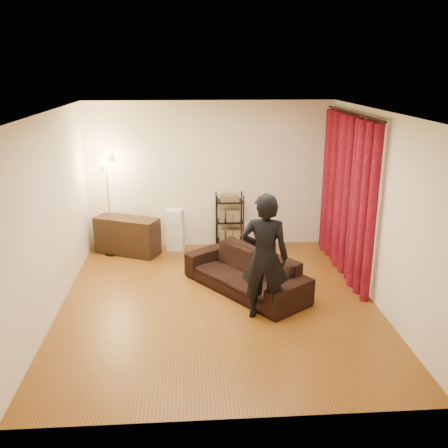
{
  "coord_description": "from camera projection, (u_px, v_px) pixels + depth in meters",
  "views": [
    {
      "loc": [
        -0.38,
        -6.52,
        3.26
      ],
      "look_at": [
        0.1,
        0.3,
        1.1
      ],
      "focal_mm": 40.0,
      "sensor_mm": 36.0,
      "label": 1
    }
  ],
  "objects": [
    {
      "name": "curtain",
      "position": [
        346.0,
        196.0,
        8.04
      ],
      "size": [
        0.22,
        2.65,
        2.55
      ],
      "primitive_type": null,
      "color": "maroon",
      "rests_on": "ground"
    },
    {
      "name": "person",
      "position": [
        265.0,
        257.0,
        6.56
      ],
      "size": [
        0.72,
        0.57,
        1.74
      ],
      "primitive_type": "imported",
      "rotation": [
        0.0,
        0.0,
        2.88
      ],
      "color": "black",
      "rests_on": "ground"
    },
    {
      "name": "storage_boxes",
      "position": [
        175.0,
        230.0,
        9.2
      ],
      "size": [
        0.35,
        0.3,
        0.78
      ],
      "primitive_type": null,
      "rotation": [
        0.0,
        0.0,
        -0.17
      ],
      "color": "silver",
      "rests_on": "ground"
    },
    {
      "name": "wire_shelf",
      "position": [
        230.0,
        221.0,
        9.24
      ],
      "size": [
        0.54,
        0.44,
        1.06
      ],
      "primitive_type": null,
      "rotation": [
        0.0,
        0.0,
        0.23
      ],
      "color": "black",
      "rests_on": "ground"
    },
    {
      "name": "floor_lamp",
      "position": [
        109.0,
        206.0,
        8.82
      ],
      "size": [
        0.42,
        0.42,
        1.81
      ],
      "primitive_type": null,
      "rotation": [
        0.0,
        0.0,
        0.39
      ],
      "color": "silver",
      "rests_on": "ground"
    },
    {
      "name": "sofa",
      "position": [
        245.0,
        272.0,
        7.52
      ],
      "size": [
        1.86,
        2.13,
        0.6
      ],
      "primitive_type": "imported",
      "rotation": [
        0.0,
        0.0,
        -0.94
      ],
      "color": "black",
      "rests_on": "ground"
    },
    {
      "name": "floor",
      "position": [
        219.0,
        303.0,
        7.21
      ],
      "size": [
        5.0,
        5.0,
        0.0
      ],
      "primitive_type": "plane",
      "color": "brown",
      "rests_on": "ground"
    },
    {
      "name": "wall_front",
      "position": [
        235.0,
        292.0,
        4.43
      ],
      "size": [
        5.0,
        0.0,
        5.0
      ],
      "primitive_type": "plane",
      "rotation": [
        -1.57,
        0.0,
        0.0
      ],
      "color": "#F3E5CA",
      "rests_on": "ground"
    },
    {
      "name": "media_cabinet",
      "position": [
        127.0,
        236.0,
        9.03
      ],
      "size": [
        1.23,
        0.87,
        0.67
      ],
      "primitive_type": "cube",
      "rotation": [
        0.0,
        0.0,
        -0.43
      ],
      "color": "#2F1F12",
      "rests_on": "ground"
    },
    {
      "name": "ceiling",
      "position": [
        218.0,
        113.0,
        6.4
      ],
      "size": [
        5.0,
        5.0,
        0.0
      ],
      "primitive_type": "plane",
      "rotation": [
        3.14,
        0.0,
        0.0
      ],
      "color": "white",
      "rests_on": "ground"
    },
    {
      "name": "wall_left",
      "position": [
        50.0,
        217.0,
        6.66
      ],
      "size": [
        0.0,
        5.0,
        5.0
      ],
      "primitive_type": "plane",
      "rotation": [
        1.57,
        0.0,
        1.57
      ],
      "color": "#F3E5CA",
      "rests_on": "ground"
    },
    {
      "name": "wall_back",
      "position": [
        210.0,
        175.0,
        9.19
      ],
      "size": [
        5.0,
        0.0,
        5.0
      ],
      "primitive_type": "plane",
      "rotation": [
        1.57,
        0.0,
        0.0
      ],
      "color": "#F3E5CA",
      "rests_on": "ground"
    },
    {
      "name": "wall_right",
      "position": [
        379.0,
        210.0,
        6.96
      ],
      "size": [
        0.0,
        5.0,
        5.0
      ],
      "primitive_type": "plane",
      "rotation": [
        1.57,
        0.0,
        -1.57
      ],
      "color": "#F3E5CA",
      "rests_on": "ground"
    },
    {
      "name": "curtain_rod",
      "position": [
        353.0,
        113.0,
        7.65
      ],
      "size": [
        0.04,
        2.65,
        0.04
      ],
      "primitive_type": "cylinder",
      "rotation": [
        1.57,
        0.0,
        0.0
      ],
      "color": "black",
      "rests_on": "wall_right"
    }
  ]
}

